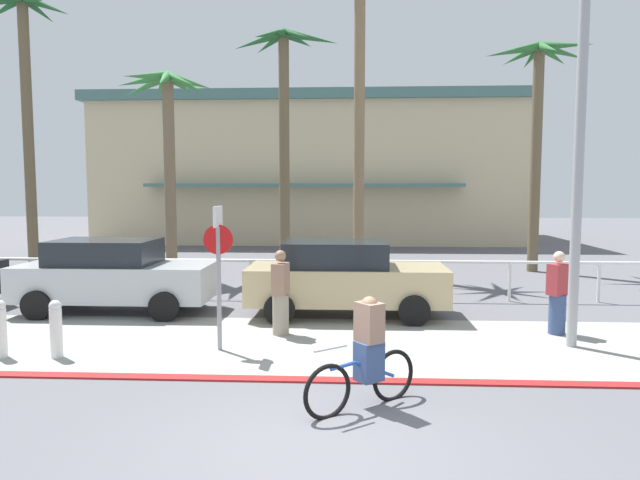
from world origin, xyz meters
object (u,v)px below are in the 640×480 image
at_px(bollard_0, 0,328).
at_px(palm_tree_1, 26,65).
at_px(palm_tree_5, 538,97).
at_px(palm_tree_4, 360,46).
at_px(car_tan_2, 344,278).
at_px(palm_tree_2, 167,117).
at_px(pedestrian_1, 558,297).
at_px(bollard_1, 56,328).
at_px(streetlight_curb, 586,105).
at_px(pedestrian_0, 281,296).
at_px(car_silver_1, 114,275).
at_px(cyclist_blue_0, 366,355).
at_px(palm_tree_3, 284,91).
at_px(stop_sign_bike_lane, 218,257).

relative_size(bollard_0, palm_tree_1, 0.11).
xyz_separation_m(palm_tree_1, palm_tree_5, (17.55, 0.25, -1.18)).
relative_size(palm_tree_4, car_tan_2, 2.28).
height_order(bollard_0, palm_tree_2, palm_tree_2).
relative_size(bollard_0, pedestrian_1, 0.61).
relative_size(bollard_1, streetlight_curb, 0.13).
bearing_deg(bollard_0, palm_tree_4, 58.73).
relative_size(palm_tree_4, pedestrian_1, 6.07).
xyz_separation_m(palm_tree_5, pedestrian_0, (-7.64, -9.07, -5.14)).
relative_size(palm_tree_5, car_silver_1, 1.76).
distance_m(car_silver_1, car_tan_2, 5.32).
bearing_deg(palm_tree_5, car_tan_2, -131.37).
distance_m(bollard_0, streetlight_curb, 10.63).
xyz_separation_m(bollard_0, cyclist_blue_0, (6.10, -1.85, 0.18)).
bearing_deg(palm_tree_4, pedestrian_1, -64.97).
bearing_deg(streetlight_curb, palm_tree_3, 122.83).
bearing_deg(bollard_0, pedestrian_0, 21.26).
bearing_deg(car_silver_1, bollard_0, -96.90).
distance_m(bollard_1, pedestrian_0, 4.00).
xyz_separation_m(bollard_1, palm_tree_3, (2.66, 10.68, 5.65)).
height_order(streetlight_curb, car_tan_2, streetlight_curb).
height_order(car_silver_1, cyclist_blue_0, car_silver_1).
distance_m(stop_sign_bike_lane, car_tan_2, 3.71).
xyz_separation_m(palm_tree_1, cyclist_blue_0, (11.47, -12.43, -6.40)).
distance_m(bollard_1, palm_tree_2, 9.93).
bearing_deg(pedestrian_1, cyclist_blue_0, -134.25).
height_order(streetlight_curb, palm_tree_3, palm_tree_3).
bearing_deg(stop_sign_bike_lane, car_tan_2, 53.26).
xyz_separation_m(streetlight_curb, palm_tree_5, (2.29, 9.87, 1.64)).
relative_size(car_silver_1, car_tan_2, 1.00).
xyz_separation_m(stop_sign_bike_lane, palm_tree_4, (2.58, 9.52, 5.81)).
distance_m(stop_sign_bike_lane, palm_tree_4, 11.45).
bearing_deg(palm_tree_5, stop_sign_bike_lane, -130.11).
distance_m(palm_tree_2, car_tan_2, 8.80).
xyz_separation_m(palm_tree_3, pedestrian_1, (6.34, -8.64, -5.40)).
height_order(palm_tree_2, palm_tree_4, palm_tree_4).
bearing_deg(car_tan_2, palm_tree_4, 86.43).
relative_size(bollard_0, car_silver_1, 0.23).
distance_m(palm_tree_1, palm_tree_5, 17.59).
bearing_deg(cyclist_blue_0, palm_tree_4, 89.68).
distance_m(palm_tree_3, palm_tree_5, 8.59).
bearing_deg(stop_sign_bike_lane, pedestrian_1, 12.87).
relative_size(cyclist_blue_0, pedestrian_1, 0.91).
bearing_deg(cyclist_blue_0, pedestrian_0, 113.41).
xyz_separation_m(stop_sign_bike_lane, cyclist_blue_0, (2.51, -2.49, -0.98)).
bearing_deg(bollard_0, palm_tree_1, 116.88).
relative_size(stop_sign_bike_lane, palm_tree_5, 0.33).
height_order(bollard_0, car_silver_1, car_silver_1).
bearing_deg(bollard_1, pedestrian_0, 25.58).
distance_m(streetlight_curb, palm_tree_5, 10.26).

